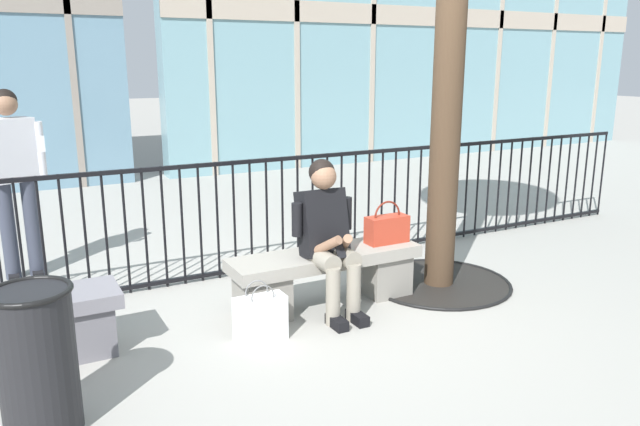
% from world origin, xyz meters
% --- Properties ---
extents(ground_plane, '(60.00, 60.00, 0.00)m').
position_xyz_m(ground_plane, '(0.00, 0.00, 0.00)').
color(ground_plane, '#9E9B93').
extents(stone_bench, '(1.60, 0.44, 0.45)m').
position_xyz_m(stone_bench, '(0.00, 0.00, 0.27)').
color(stone_bench, gray).
rests_on(stone_bench, ground).
extents(seated_person_with_phone, '(0.52, 0.66, 1.21)m').
position_xyz_m(seated_person_with_phone, '(-0.05, -0.13, 0.65)').
color(seated_person_with_phone, gray).
rests_on(seated_person_with_phone, ground).
extents(handbag_on_bench, '(0.37, 0.16, 0.36)m').
position_xyz_m(handbag_on_bench, '(0.58, -0.01, 0.57)').
color(handbag_on_bench, '#B23823').
rests_on(handbag_on_bench, stone_bench).
extents(shopping_bag, '(0.37, 0.16, 0.43)m').
position_xyz_m(shopping_bag, '(-0.73, -0.37, 0.17)').
color(shopping_bag, white).
rests_on(shopping_bag, ground).
extents(bystander_at_railing, '(0.55, 0.35, 1.71)m').
position_xyz_m(bystander_at_railing, '(-2.14, 1.89, 1.00)').
color(bystander_at_railing, '#383D4C').
rests_on(bystander_at_railing, ground).
extents(plaza_railing, '(9.19, 0.04, 1.08)m').
position_xyz_m(plaza_railing, '(0.00, 1.01, 0.55)').
color(plaza_railing, black).
rests_on(plaza_railing, ground).
extents(trash_can, '(0.43, 0.43, 0.82)m').
position_xyz_m(trash_can, '(-2.19, -0.85, 0.42)').
color(trash_can, black).
rests_on(trash_can, ground).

